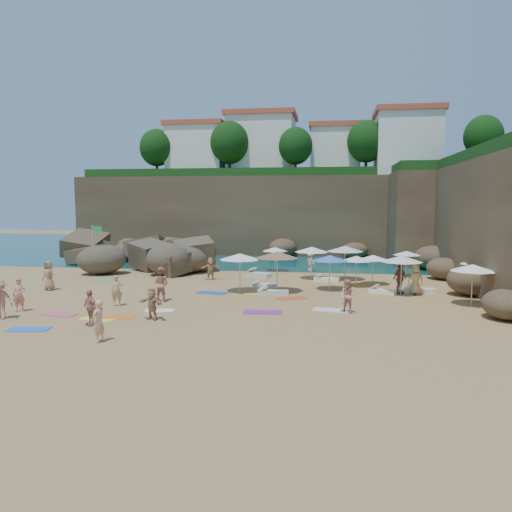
# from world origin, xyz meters

# --- Properties ---
(ground) EXTENTS (120.00, 120.00, 0.00)m
(ground) POSITION_xyz_m (0.00, 0.00, 0.00)
(ground) COLOR tan
(ground) RESTS_ON ground
(seawater) EXTENTS (120.00, 120.00, 0.00)m
(seawater) POSITION_xyz_m (0.00, 30.00, 0.00)
(seawater) COLOR #0C4751
(seawater) RESTS_ON ground
(cliff_back) EXTENTS (44.00, 8.00, 8.00)m
(cliff_back) POSITION_xyz_m (2.00, 25.00, 4.00)
(cliff_back) COLOR brown
(cliff_back) RESTS_ON ground
(cliff_corner) EXTENTS (10.00, 12.00, 8.00)m
(cliff_corner) POSITION_xyz_m (17.00, 20.00, 4.00)
(cliff_corner) COLOR brown
(cliff_corner) RESTS_ON ground
(rock_promontory) EXTENTS (12.00, 7.00, 2.00)m
(rock_promontory) POSITION_xyz_m (-11.00, 16.00, 0.00)
(rock_promontory) COLOR brown
(rock_promontory) RESTS_ON ground
(clifftop_buildings) EXTENTS (28.48, 9.48, 7.00)m
(clifftop_buildings) POSITION_xyz_m (2.96, 25.79, 11.24)
(clifftop_buildings) COLOR white
(clifftop_buildings) RESTS_ON cliff_back
(clifftop_trees) EXTENTS (35.60, 23.82, 4.40)m
(clifftop_trees) POSITION_xyz_m (4.78, 19.52, 11.26)
(clifftop_trees) COLOR #11380F
(clifftop_trees) RESTS_ON ground
(marina_masts) EXTENTS (3.10, 0.10, 6.00)m
(marina_masts) POSITION_xyz_m (-16.50, 30.00, 3.00)
(marina_masts) COLOR white
(marina_masts) RESTS_ON ground
(rock_outcrop) EXTENTS (7.93, 6.56, 2.81)m
(rock_outcrop) POSITION_xyz_m (-7.20, 9.17, 0.00)
(rock_outcrop) COLOR brown
(rock_outcrop) RESTS_ON ground
(flag_pole) EXTENTS (0.71, 0.27, 3.72)m
(flag_pole) POSITION_xyz_m (-10.57, 6.25, 2.38)
(flag_pole) COLOR silver
(flag_pole) RESTS_ON ground
(parasol_0) EXTENTS (2.00, 2.00, 1.90)m
(parasol_0) POSITION_xyz_m (2.39, 10.37, 1.74)
(parasol_0) COLOR silver
(parasol_0) RESTS_ON ground
(parasol_1) EXTENTS (2.42, 2.42, 2.29)m
(parasol_1) POSITION_xyz_m (5.39, 6.81, 2.10)
(parasol_1) COLOR silver
(parasol_1) RESTS_ON ground
(parasol_2) EXTENTS (2.54, 2.54, 2.40)m
(parasol_2) POSITION_xyz_m (7.68, 6.66, 2.20)
(parasol_2) COLOR silver
(parasol_2) RESTS_ON ground
(parasol_3) EXTENTS (1.99, 1.99, 1.88)m
(parasol_3) POSITION_xyz_m (12.16, 9.04, 1.72)
(parasol_3) COLOR silver
(parasol_3) RESTS_ON ground
(parasol_4) EXTENTS (2.00, 2.00, 1.89)m
(parasol_4) POSITION_xyz_m (15.66, 4.12, 1.74)
(parasol_4) COLOR silver
(parasol_4) RESTS_ON ground
(parasol_5) EXTENTS (2.11, 2.11, 1.99)m
(parasol_5) POSITION_xyz_m (8.35, 4.10, 1.83)
(parasol_5) COLOR silver
(parasol_5) RESTS_ON ground
(parasol_6) EXTENTS (2.63, 2.63, 2.49)m
(parasol_6) POSITION_xyz_m (3.54, 1.31, 2.28)
(parasol_6) COLOR silver
(parasol_6) RESTS_ON ground
(parasol_7) EXTENTS (2.09, 2.09, 1.97)m
(parasol_7) POSITION_xyz_m (9.45, 4.97, 1.81)
(parasol_7) COLOR silver
(parasol_7) RESTS_ON ground
(parasol_8) EXTENTS (2.45, 2.45, 2.32)m
(parasol_8) POSITION_xyz_m (10.82, 1.60, 2.13)
(parasol_8) COLOR silver
(parasol_8) RESTS_ON ground
(parasol_9) EXTENTS (2.50, 2.50, 2.36)m
(parasol_9) POSITION_xyz_m (1.32, 1.00, 2.17)
(parasol_9) COLOR silver
(parasol_9) RESTS_ON ground
(parasol_10) EXTENTS (2.31, 2.31, 2.18)m
(parasol_10) POSITION_xyz_m (6.67, 2.52, 2.00)
(parasol_10) COLOR silver
(parasol_10) RESTS_ON ground
(parasol_11) EXTENTS (2.32, 2.32, 2.19)m
(parasol_11) POSITION_xyz_m (14.08, -1.01, 2.01)
(parasol_11) COLOR silver
(parasol_11) RESTS_ON ground
(lounger_0) EXTENTS (1.60, 0.72, 0.24)m
(lounger_0) POSITION_xyz_m (2.57, 2.91, 0.12)
(lounger_0) COLOR white
(lounger_0) RESTS_ON ground
(lounger_1) EXTENTS (2.03, 1.53, 0.30)m
(lounger_1) POSITION_xyz_m (1.53, 7.32, 0.15)
(lounger_1) COLOR silver
(lounger_1) RESTS_ON ground
(lounger_2) EXTENTS (1.75, 0.74, 0.26)m
(lounger_2) POSITION_xyz_m (6.44, 5.89, 0.13)
(lounger_2) COLOR white
(lounger_2) RESTS_ON ground
(lounger_3) EXTENTS (1.87, 0.91, 0.28)m
(lounger_3) POSITION_xyz_m (3.39, 0.48, 0.14)
(lounger_3) COLOR silver
(lounger_3) RESTS_ON ground
(lounger_4) EXTENTS (1.65, 1.24, 0.25)m
(lounger_4) POSITION_xyz_m (9.81, 1.88, 0.12)
(lounger_4) COLOR white
(lounger_4) RESTS_ON ground
(lounger_5) EXTENTS (1.81, 0.78, 0.27)m
(lounger_5) POSITION_xyz_m (12.05, 2.43, 0.14)
(lounger_5) COLOR silver
(lounger_5) RESTS_ON ground
(towel_0) EXTENTS (1.82, 1.09, 0.03)m
(towel_0) POSITION_xyz_m (-6.01, -9.04, 0.02)
(towel_0) COLOR blue
(towel_0) RESTS_ON ground
(towel_1) EXTENTS (1.85, 1.16, 0.03)m
(towel_1) POSITION_xyz_m (-6.28, -6.25, 0.02)
(towel_1) COLOR #D4526A
(towel_1) RESTS_ON ground
(towel_2) EXTENTS (1.82, 1.22, 0.03)m
(towel_2) POSITION_xyz_m (-3.24, -6.32, 0.01)
(towel_2) COLOR orange
(towel_2) RESTS_ON ground
(towel_4) EXTENTS (1.80, 1.18, 0.03)m
(towel_4) POSITION_xyz_m (-3.94, -6.82, 0.01)
(towel_4) COLOR #EEFD42
(towel_4) RESTS_ON ground
(towel_5) EXTENTS (1.54, 0.93, 0.03)m
(towel_5) POSITION_xyz_m (-1.77, -4.60, 0.01)
(towel_5) COLOR white
(towel_5) RESTS_ON ground
(towel_6) EXTENTS (1.99, 1.14, 0.03)m
(towel_6) POSITION_xyz_m (3.43, -4.23, 0.02)
(towel_6) COLOR purple
(towel_6) RESTS_ON ground
(towel_8) EXTENTS (1.96, 1.21, 0.03)m
(towel_8) POSITION_xyz_m (-0.28, 0.49, 0.02)
(towel_8) COLOR blue
(towel_8) RESTS_ON ground
(towel_10) EXTENTS (1.85, 1.44, 0.03)m
(towel_10) POSITION_xyz_m (4.57, -0.46, 0.01)
(towel_10) COLOR #D55421
(towel_10) RESTS_ON ground
(towel_11) EXTENTS (1.61, 0.97, 0.03)m
(towel_11) POSITION_xyz_m (-8.75, 3.68, 0.01)
(towel_11) COLOR #32B076
(towel_11) RESTS_ON ground
(towel_12) EXTENTS (1.54, 0.81, 0.03)m
(towel_12) POSITION_xyz_m (2.41, 0.53, 0.01)
(towel_12) COLOR gold
(towel_12) RESTS_ON ground
(towel_13) EXTENTS (1.87, 1.13, 0.03)m
(towel_13) POSITION_xyz_m (6.77, -3.26, 0.02)
(towel_13) COLOR white
(towel_13) RESTS_ON ground
(person_stand_0) EXTENTS (0.68, 0.52, 1.68)m
(person_stand_0) POSITION_xyz_m (-8.57, -5.87, 0.84)
(person_stand_0) COLOR tan
(person_stand_0) RESTS_ON ground
(person_stand_1) EXTENTS (1.05, 0.89, 1.90)m
(person_stand_1) POSITION_xyz_m (-2.50, -2.23, 0.95)
(person_stand_1) COLOR tan
(person_stand_1) RESTS_ON ground
(person_stand_2) EXTENTS (0.96, 0.97, 1.50)m
(person_stand_2) POSITION_xyz_m (5.15, 10.73, 0.75)
(person_stand_2) COLOR #EAB685
(person_stand_2) RESTS_ON ground
(person_stand_3) EXTENTS (1.11, 1.12, 1.90)m
(person_stand_3) POSITION_xyz_m (10.78, 1.86, 0.95)
(person_stand_3) COLOR brown
(person_stand_3) RESTS_ON ground
(person_stand_4) EXTENTS (0.97, 0.72, 1.78)m
(person_stand_4) POSITION_xyz_m (11.68, 1.87, 0.89)
(person_stand_4) COLOR #D8B371
(person_stand_4) RESTS_ON ground
(person_stand_5) EXTENTS (1.52, 0.88, 1.58)m
(person_stand_5) POSITION_xyz_m (-1.59, 5.44, 0.79)
(person_stand_5) COLOR tan
(person_stand_5) RESTS_ON ground
(person_stand_6) EXTENTS (0.50, 0.67, 1.67)m
(person_stand_6) POSITION_xyz_m (-2.17, -10.37, 0.83)
(person_stand_6) COLOR #F1A789
(person_stand_6) RESTS_ON ground
(person_lie_0) EXTENTS (1.39, 1.96, 0.49)m
(person_lie_0) POSITION_xyz_m (-8.42, -7.50, 0.24)
(person_lie_0) COLOR #B5735A
(person_lie_0) RESTS_ON ground
(person_lie_1) EXTENTS (1.64, 1.83, 0.39)m
(person_lie_1) POSITION_xyz_m (-3.74, -8.01, 0.19)
(person_lie_1) COLOR tan
(person_lie_1) RESTS_ON ground
(person_lie_2) EXTENTS (1.39, 1.98, 0.48)m
(person_lie_2) POSITION_xyz_m (-10.47, -0.07, 0.24)
(person_lie_2) COLOR #A37851
(person_lie_2) RESTS_ON ground
(person_lie_3) EXTENTS (1.78, 1.85, 0.39)m
(person_lie_3) POSITION_xyz_m (-1.42, -6.55, 0.20)
(person_lie_3) COLOR tan
(person_lie_3) RESTS_ON ground
(person_lie_4) EXTENTS (1.06, 1.69, 0.38)m
(person_lie_4) POSITION_xyz_m (-4.34, -3.86, 0.19)
(person_lie_4) COLOR tan
(person_lie_4) RESTS_ON ground
(person_lie_5) EXTENTS (1.54, 1.81, 0.62)m
(person_lie_5) POSITION_xyz_m (7.57, -3.79, 0.31)
(person_lie_5) COLOR tan
(person_lie_5) RESTS_ON ground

